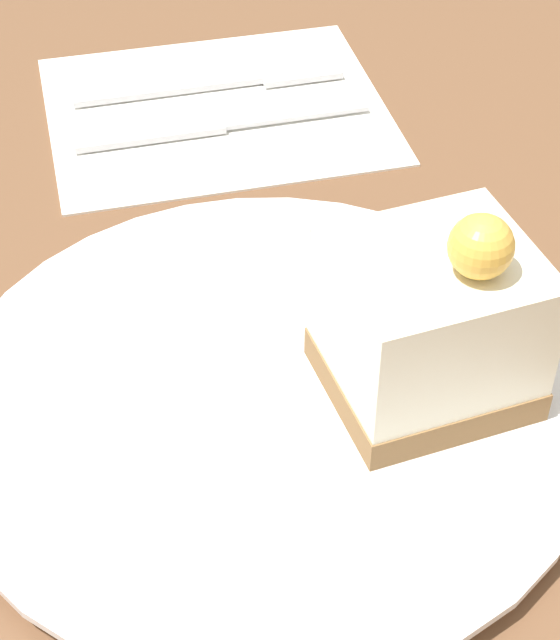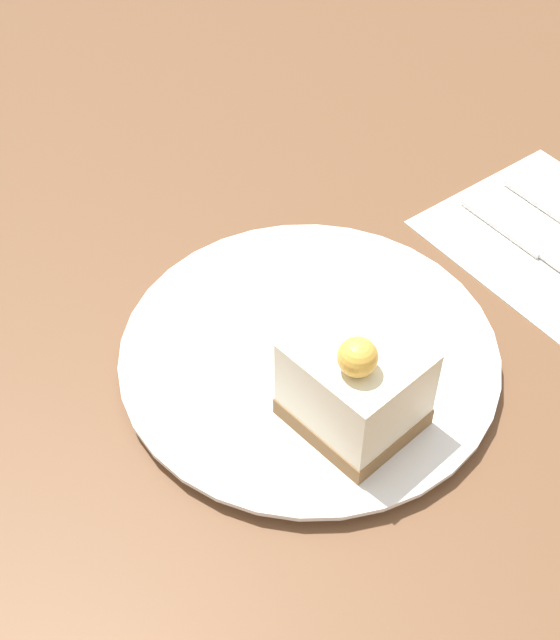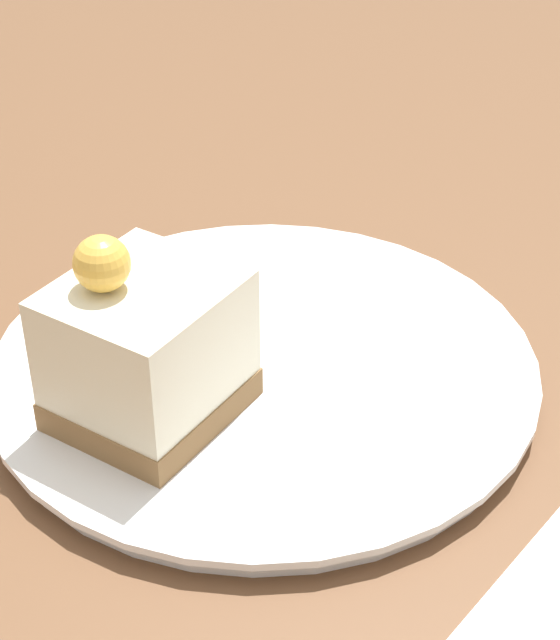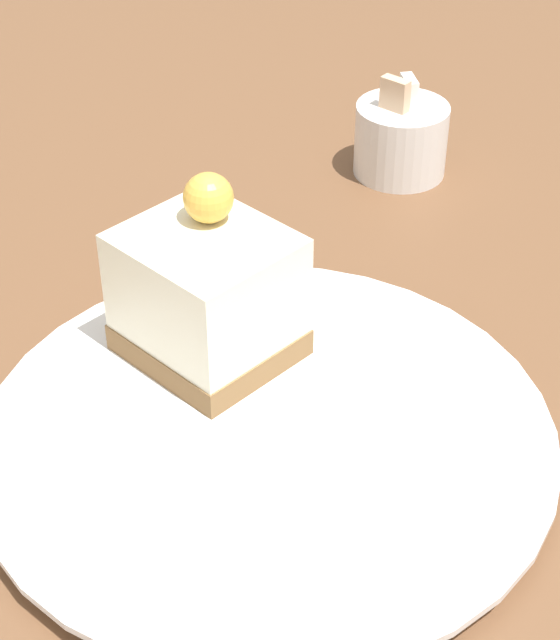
# 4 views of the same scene
# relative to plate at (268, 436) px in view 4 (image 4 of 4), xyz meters

# --- Properties ---
(ground_plane) EXTENTS (4.00, 4.00, 0.00)m
(ground_plane) POSITION_rel_plate_xyz_m (0.02, 0.02, -0.01)
(ground_plane) COLOR brown
(plate) EXTENTS (0.28, 0.28, 0.01)m
(plate) POSITION_rel_plate_xyz_m (0.00, 0.00, 0.00)
(plate) COLOR white
(plate) RESTS_ON ground_plane
(cake_slice) EXTENTS (0.09, 0.10, 0.10)m
(cake_slice) POSITION_rel_plate_xyz_m (0.01, 0.07, 0.04)
(cake_slice) COLOR olive
(cake_slice) RESTS_ON plate
(sugar_bowl) EXTENTS (0.06, 0.06, 0.07)m
(sugar_bowl) POSITION_rel_plate_xyz_m (0.23, 0.19, 0.02)
(sugar_bowl) COLOR white
(sugar_bowl) RESTS_ON ground_plane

